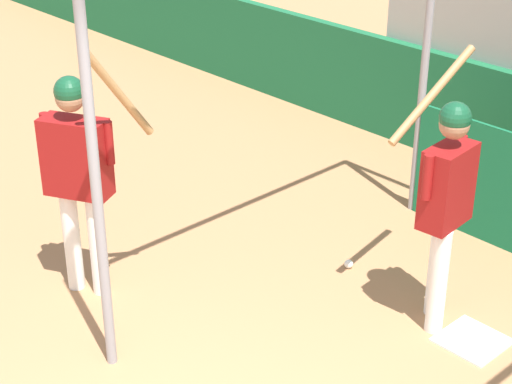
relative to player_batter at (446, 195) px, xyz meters
The scene contains 4 objects.
home_plate 1.10m from the player_batter, ahead, with size 0.44×0.44×0.02m.
player_batter is the anchor object (origin of this frame).
player_waiting 2.65m from the player_batter, 142.00° to the right, with size 0.69×0.68×2.09m.
baseball 1.36m from the player_batter, behind, with size 0.07×0.07×0.07m.
Camera 1 is at (2.62, -1.89, 3.71)m, focal length 60.00 mm.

